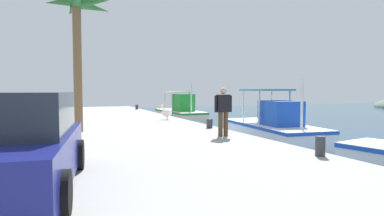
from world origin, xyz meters
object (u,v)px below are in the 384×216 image
at_px(pelican, 167,112).
at_px(mooring_bollard_second, 209,123).
at_px(fishing_boat_second, 272,129).
at_px(parked_car, 16,146).
at_px(palm_tree, 78,18).
at_px(fisherman_standing, 223,109).
at_px(mooring_bollard_third, 320,146).
at_px(mooring_bollard_nearest, 137,107).
at_px(fishing_boat_nearest, 180,113).

height_order(pelican, mooring_bollard_second, pelican).
bearing_deg(fishing_boat_second, pelican, -146.06).
bearing_deg(parked_car, palm_tree, 169.97).
bearing_deg(fisherman_standing, palm_tree, -125.52).
bearing_deg(palm_tree, parked_car, -10.03).
bearing_deg(fisherman_standing, fishing_boat_second, 119.06).
relative_size(parked_car, mooring_bollard_third, 8.77).
xyz_separation_m(fishing_boat_second, parked_car, (6.12, -9.34, 0.84)).
xyz_separation_m(parked_car, palm_tree, (-7.45, 1.32, 3.64)).
height_order(fishing_boat_second, fisherman_standing, fishing_boat_second).
distance_m(fisherman_standing, mooring_bollard_third, 4.02).
distance_m(mooring_bollard_nearest, palm_tree, 15.03).
relative_size(fishing_boat_nearest, fisherman_standing, 3.57).
xyz_separation_m(fisherman_standing, mooring_bollard_second, (-2.42, 0.61, -0.75)).
bearing_deg(parked_car, mooring_bollard_second, 135.57).
relative_size(fishing_boat_second, mooring_bollard_nearest, 15.73).
bearing_deg(mooring_bollard_nearest, fishing_boat_nearest, 27.21).
xyz_separation_m(fishing_boat_second, mooring_bollard_second, (-0.50, -2.85, 0.32)).
bearing_deg(mooring_bollard_second, parked_car, -44.43).
bearing_deg(fisherman_standing, fishing_boat_nearest, 166.90).
bearing_deg(mooring_bollard_nearest, palm_tree, -20.98).
bearing_deg(fishing_boat_second, mooring_bollard_second, -99.92).
relative_size(fishing_boat_nearest, mooring_bollard_third, 12.37).
bearing_deg(pelican, mooring_bollard_third, 2.62).
bearing_deg(mooring_bollard_third, palm_tree, -144.17).
distance_m(pelican, mooring_bollard_third, 10.81).
bearing_deg(parked_car, fishing_boat_second, 123.24).
xyz_separation_m(parked_car, mooring_bollard_nearest, (-20.93, 6.49, -0.52)).
height_order(fishing_boat_second, pelican, fishing_boat_second).
xyz_separation_m(fisherman_standing, mooring_bollard_third, (3.91, 0.61, -0.70)).
relative_size(pelican, palm_tree, 0.16).
bearing_deg(parked_car, fishing_boat_nearest, 152.12).
xyz_separation_m(fishing_boat_nearest, pelican, (5.45, -2.75, 0.50)).
bearing_deg(mooring_bollard_third, mooring_bollard_second, 180.00).
xyz_separation_m(fishing_boat_nearest, palm_tree, (9.09, -7.43, 4.46)).
xyz_separation_m(pelican, palm_tree, (3.64, -4.68, 3.96)).
height_order(fishing_boat_second, parked_car, fishing_boat_second).
distance_m(mooring_bollard_second, mooring_bollard_third, 6.33).
xyz_separation_m(fishing_boat_second, fisherman_standing, (1.92, -3.46, 1.07)).
relative_size(pelican, mooring_bollard_nearest, 2.08).
bearing_deg(fishing_boat_second, parked_car, -56.76).
height_order(fishing_boat_nearest, palm_tree, palm_tree).
bearing_deg(mooring_bollard_nearest, mooring_bollard_second, 0.00).
bearing_deg(palm_tree, mooring_bollard_second, 80.87).
distance_m(mooring_bollard_third, palm_tree, 9.75).
relative_size(fisherman_standing, parked_car, 0.40).
relative_size(parked_car, mooring_bollard_second, 11.09).
relative_size(parked_car, palm_tree, 0.81).
bearing_deg(palm_tree, fishing_boat_nearest, 140.72).
xyz_separation_m(fishing_boat_nearest, parked_car, (16.54, -8.75, 0.81)).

